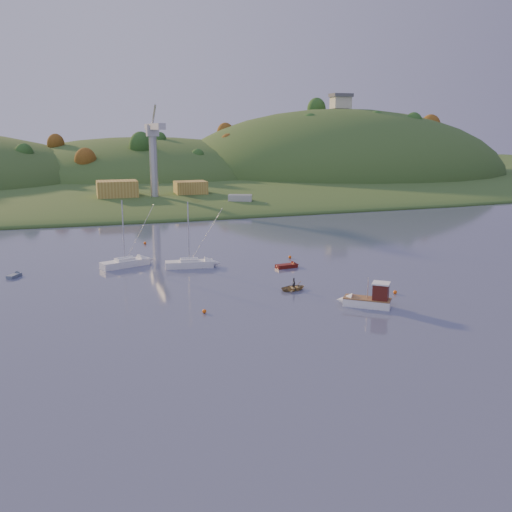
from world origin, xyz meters
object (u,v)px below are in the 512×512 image
object	(u,v)px
red_tender	(291,265)
grey_dinghy	(16,275)
sailboat_far	(189,263)
canoe	(294,288)
fishing_boat	(364,299)
sailboat_near	(125,262)

from	to	relation	value
red_tender	grey_dinghy	distance (m)	41.38
sailboat_far	canoe	xyz separation A→B (m)	(10.95, -17.14, -0.33)
canoe	grey_dinghy	bearing A→B (deg)	52.60
grey_dinghy	red_tender	bearing A→B (deg)	-68.58
fishing_boat	canoe	distance (m)	10.84
sailboat_near	sailboat_far	distance (m)	10.26
sailboat_far	grey_dinghy	bearing A→B (deg)	-178.09
sailboat_far	red_tender	bearing A→B (deg)	-10.35
fishing_boat	canoe	size ratio (longest dim) A/B	1.90
red_tender	sailboat_far	bearing A→B (deg)	154.70
canoe	sailboat_near	bearing A→B (deg)	35.46
grey_dinghy	sailboat_near	bearing A→B (deg)	-54.12
sailboat_far	fishing_boat	bearing A→B (deg)	-50.96
fishing_boat	grey_dinghy	world-z (taller)	fishing_boat
sailboat_far	sailboat_near	bearing A→B (deg)	166.64
red_tender	grey_dinghy	world-z (taller)	red_tender
canoe	grey_dinghy	distance (m)	41.32
canoe	grey_dinghy	world-z (taller)	grey_dinghy
sailboat_near	red_tender	xyz separation A→B (m)	(24.88, -8.38, -0.41)
sailboat_far	canoe	size ratio (longest dim) A/B	3.01
sailboat_far	red_tender	distance (m)	16.01
fishing_boat	sailboat_far	world-z (taller)	sailboat_far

